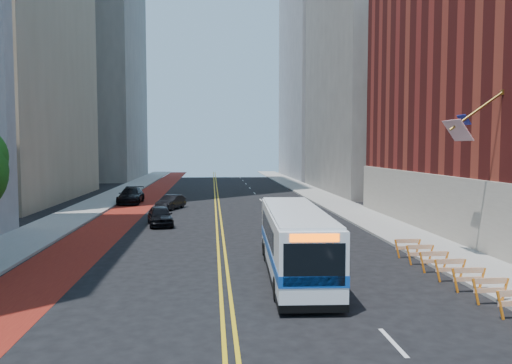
{
  "coord_description": "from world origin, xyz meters",
  "views": [
    {
      "loc": [
        -0.5,
        -15.95,
        5.76
      ],
      "look_at": [
        1.62,
        8.0,
        4.08
      ],
      "focal_mm": 35.0,
      "sensor_mm": 36.0,
      "label": 1
    }
  ],
  "objects_px": {
    "car_a": "(160,216)",
    "car_c": "(131,196)",
    "transit_bus": "(295,241)",
    "car_b": "(171,202)"
  },
  "relations": [
    {
      "from": "transit_bus",
      "to": "car_a",
      "type": "distance_m",
      "value": 16.88
    },
    {
      "from": "car_a",
      "to": "car_b",
      "type": "height_order",
      "value": "car_a"
    },
    {
      "from": "car_a",
      "to": "car_c",
      "type": "xyz_separation_m",
      "value": [
        -4.48,
        14.94,
        0.08
      ]
    },
    {
      "from": "car_b",
      "to": "car_a",
      "type": "bearing_deg",
      "value": -69.72
    },
    {
      "from": "car_c",
      "to": "transit_bus",
      "type": "bearing_deg",
      "value": -68.17
    },
    {
      "from": "transit_bus",
      "to": "car_c",
      "type": "height_order",
      "value": "transit_bus"
    },
    {
      "from": "car_b",
      "to": "car_c",
      "type": "xyz_separation_m",
      "value": [
        -4.48,
        5.12,
        0.15
      ]
    },
    {
      "from": "car_b",
      "to": "car_c",
      "type": "relative_size",
      "value": 0.72
    },
    {
      "from": "car_a",
      "to": "car_b",
      "type": "bearing_deg",
      "value": 79.85
    },
    {
      "from": "car_b",
      "to": "car_c",
      "type": "distance_m",
      "value": 6.81
    }
  ]
}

